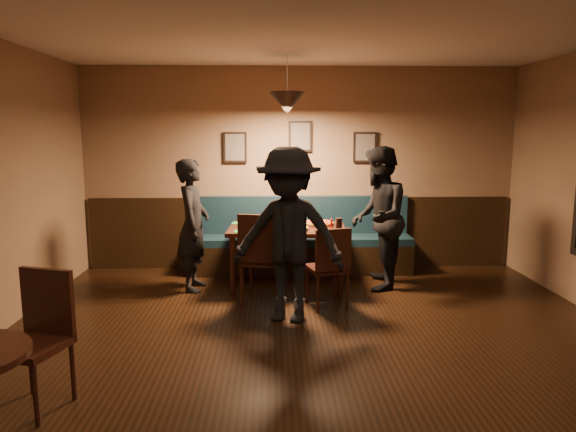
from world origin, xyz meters
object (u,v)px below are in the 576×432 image
object	(u,v)px
diner_right	(378,218)
chair_near_left	(264,258)
cafe_chair_far	(30,343)
diner_left	(193,225)
dining_table	(287,257)
booth_bench	(301,236)
chair_near_right	(327,266)
tabasco_bottle	(331,222)
diner_front	(288,235)
soda_glass	(339,225)

from	to	relation	value
diner_right	chair_near_left	bearing A→B (deg)	-55.97
cafe_chair_far	diner_right	bearing A→B (deg)	-118.71
diner_left	cafe_chair_far	size ratio (longest dim) A/B	1.66
dining_table	diner_right	world-z (taller)	diner_right
diner_right	booth_bench	bearing A→B (deg)	-118.26
chair_near_right	tabasco_bottle	distance (m)	0.81
dining_table	booth_bench	bearing A→B (deg)	76.38
chair_near_right	diner_left	bearing A→B (deg)	140.68
booth_bench	cafe_chair_far	distance (m)	4.12
dining_table	diner_left	size ratio (longest dim) A/B	0.89
dining_table	diner_left	world-z (taller)	diner_left
chair_near_right	booth_bench	bearing A→B (deg)	82.48
chair_near_left	diner_left	distance (m)	1.06
dining_table	chair_near_right	distance (m)	0.86
diner_front	soda_glass	world-z (taller)	diner_front
booth_bench	diner_left	distance (m)	1.58
diner_front	tabasco_bottle	size ratio (longest dim) A/B	14.76
dining_table	soda_glass	size ratio (longest dim) A/B	8.87
chair_near_right	diner_front	xyz separation A→B (m)	(-0.44, -0.42, 0.43)
booth_bench	diner_left	xyz separation A→B (m)	(-1.35, -0.77, 0.30)
chair_near_right	diner_left	world-z (taller)	diner_left
diner_front	cafe_chair_far	bearing A→B (deg)	-120.28
chair_near_right	diner_right	distance (m)	1.06
diner_right	diner_left	bearing A→B (deg)	-77.70
chair_near_right	soda_glass	distance (m)	0.60
chair_near_left	chair_near_right	bearing A→B (deg)	2.11
soda_glass	booth_bench	bearing A→B (deg)	110.70
diner_left	diner_right	world-z (taller)	diner_right
diner_left	diner_front	bearing A→B (deg)	-132.82
chair_near_left	diner_right	world-z (taller)	diner_right
booth_bench	diner_front	size ratio (longest dim) A/B	1.69
dining_table	diner_left	xyz separation A→B (m)	(-1.14, -0.06, 0.42)
booth_bench	chair_near_right	xyz separation A→B (m)	(0.21, -1.45, -0.05)
chair_near_left	diner_left	bearing A→B (deg)	159.75
diner_front	cafe_chair_far	xyz separation A→B (m)	(-1.82, -1.70, -0.41)
dining_table	diner_left	distance (m)	1.22
diner_right	cafe_chair_far	bearing A→B (deg)	-34.19
chair_near_right	soda_glass	size ratio (longest dim) A/B	5.64
booth_bench	chair_near_right	world-z (taller)	booth_bench
booth_bench	cafe_chair_far	xyz separation A→B (m)	(-2.05, -3.58, -0.02)
diner_right	tabasco_bottle	world-z (taller)	diner_right
chair_near_left	tabasco_bottle	bearing A→B (deg)	47.89
booth_bench	chair_near_right	size ratio (longest dim) A/B	3.33
chair_near_right	tabasco_bottle	xyz separation A→B (m)	(0.12, 0.71, 0.37)
cafe_chair_far	dining_table	bearing A→B (deg)	-104.99
diner_left	soda_glass	distance (m)	1.75
soda_glass	chair_near_left	bearing A→B (deg)	-161.23
diner_right	soda_glass	world-z (taller)	diner_right
dining_table	tabasco_bottle	world-z (taller)	tabasco_bottle
chair_near_right	diner_right	size ratio (longest dim) A/B	0.52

